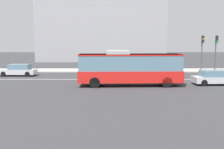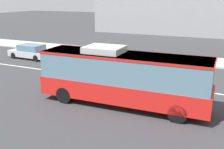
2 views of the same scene
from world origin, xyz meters
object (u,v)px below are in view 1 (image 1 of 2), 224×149
at_px(transit_bus, 128,67).
at_px(sedan_silver_ahead, 214,77).
at_px(traffic_light_mid_block, 201,47).
at_px(traffic_light_near_corner, 215,47).
at_px(sedan_silver, 17,70).

relative_size(transit_bus, sedan_silver_ahead, 2.21).
xyz_separation_m(transit_bus, traffic_light_mid_block, (10.98, 11.66, 1.75)).
relative_size(sedan_silver_ahead, traffic_light_near_corner, 0.88).
height_order(transit_bus, traffic_light_mid_block, traffic_light_mid_block).
distance_m(transit_bus, traffic_light_near_corner, 17.35).
distance_m(sedan_silver, traffic_light_near_corner, 26.87).
xyz_separation_m(traffic_light_near_corner, traffic_light_mid_block, (-1.89, 0.17, 0.00)).
bearing_deg(transit_bus, sedan_silver_ahead, 2.19).
relative_size(transit_bus, traffic_light_mid_block, 1.94).
height_order(sedan_silver, traffic_light_near_corner, traffic_light_near_corner).
bearing_deg(sedan_silver, traffic_light_near_corner, -170.00).
bearing_deg(sedan_silver, sedan_silver_ahead, 164.09).
bearing_deg(traffic_light_near_corner, transit_bus, -47.23).
bearing_deg(traffic_light_near_corner, sedan_silver, -80.36).
height_order(sedan_silver_ahead, traffic_light_mid_block, traffic_light_mid_block).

